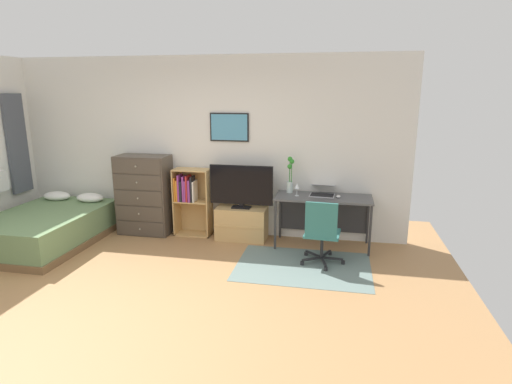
{
  "coord_description": "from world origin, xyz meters",
  "views": [
    {
      "loc": [
        2.01,
        -3.65,
        2.19
      ],
      "look_at": [
        0.98,
        1.5,
        0.91
      ],
      "focal_mm": 29.18,
      "sensor_mm": 36.0,
      "label": 1
    }
  ],
  "objects_px": {
    "laptop": "(323,191)",
    "office_chair": "(322,231)",
    "tv_stand": "(242,223)",
    "television": "(241,187)",
    "dresser": "(145,195)",
    "bed": "(46,228)",
    "computer_mouse": "(338,196)",
    "wine_glass": "(297,187)",
    "bookshelf": "(190,196)",
    "desk": "(323,205)",
    "bamboo_vase": "(290,176)"
  },
  "relations": [
    {
      "from": "television",
      "to": "laptop",
      "type": "distance_m",
      "value": 1.19
    },
    {
      "from": "television",
      "to": "laptop",
      "type": "xyz_separation_m",
      "value": [
        1.19,
        0.06,
        -0.02
      ]
    },
    {
      "from": "laptop",
      "to": "wine_glass",
      "type": "distance_m",
      "value": 0.39
    },
    {
      "from": "television",
      "to": "desk",
      "type": "xyz_separation_m",
      "value": [
        1.2,
        0.02,
        -0.22
      ]
    },
    {
      "from": "bed",
      "to": "computer_mouse",
      "type": "relative_size",
      "value": 18.52
    },
    {
      "from": "bamboo_vase",
      "to": "wine_glass",
      "type": "xyz_separation_m",
      "value": [
        0.12,
        -0.17,
        -0.11
      ]
    },
    {
      "from": "bed",
      "to": "laptop",
      "type": "bearing_deg",
      "value": 11.32
    },
    {
      "from": "desk",
      "to": "bed",
      "type": "bearing_deg",
      "value": -169.11
    },
    {
      "from": "dresser",
      "to": "office_chair",
      "type": "distance_m",
      "value": 2.87
    },
    {
      "from": "office_chair",
      "to": "dresser",
      "type": "bearing_deg",
      "value": 169.3
    },
    {
      "from": "laptop",
      "to": "bamboo_vase",
      "type": "distance_m",
      "value": 0.51
    },
    {
      "from": "bed",
      "to": "computer_mouse",
      "type": "distance_m",
      "value": 4.24
    },
    {
      "from": "laptop",
      "to": "office_chair",
      "type": "bearing_deg",
      "value": -83.77
    },
    {
      "from": "office_chair",
      "to": "bookshelf",
      "type": "bearing_deg",
      "value": 162.83
    },
    {
      "from": "television",
      "to": "dresser",
      "type": "bearing_deg",
      "value": 179.73
    },
    {
      "from": "desk",
      "to": "tv_stand",
      "type": "bearing_deg",
      "value": 179.96
    },
    {
      "from": "dresser",
      "to": "wine_glass",
      "type": "xyz_separation_m",
      "value": [
        2.38,
        -0.09,
        0.26
      ]
    },
    {
      "from": "office_chair",
      "to": "computer_mouse",
      "type": "distance_m",
      "value": 0.75
    },
    {
      "from": "television",
      "to": "bamboo_vase",
      "type": "bearing_deg",
      "value": 7.2
    },
    {
      "from": "laptop",
      "to": "dresser",
      "type": "bearing_deg",
      "value": -175.18
    },
    {
      "from": "office_chair",
      "to": "computer_mouse",
      "type": "height_order",
      "value": "office_chair"
    },
    {
      "from": "bed",
      "to": "laptop",
      "type": "distance_m",
      "value": 4.05
    },
    {
      "from": "bookshelf",
      "to": "computer_mouse",
      "type": "relative_size",
      "value": 9.97
    },
    {
      "from": "dresser",
      "to": "laptop",
      "type": "height_order",
      "value": "dresser"
    },
    {
      "from": "dresser",
      "to": "wine_glass",
      "type": "relative_size",
      "value": 6.83
    },
    {
      "from": "tv_stand",
      "to": "television",
      "type": "xyz_separation_m",
      "value": [
        -0.0,
        -0.02,
        0.57
      ]
    },
    {
      "from": "television",
      "to": "laptop",
      "type": "height_order",
      "value": "television"
    },
    {
      "from": "tv_stand",
      "to": "desk",
      "type": "bearing_deg",
      "value": -0.04
    },
    {
      "from": "computer_mouse",
      "to": "office_chair",
      "type": "bearing_deg",
      "value": -106.02
    },
    {
      "from": "bookshelf",
      "to": "television",
      "type": "relative_size",
      "value": 1.09
    },
    {
      "from": "desk",
      "to": "laptop",
      "type": "bearing_deg",
      "value": 118.29
    },
    {
      "from": "dresser",
      "to": "tv_stand",
      "type": "distance_m",
      "value": 1.59
    },
    {
      "from": "office_chair",
      "to": "laptop",
      "type": "height_order",
      "value": "laptop"
    },
    {
      "from": "tv_stand",
      "to": "computer_mouse",
      "type": "xyz_separation_m",
      "value": [
        1.41,
        -0.09,
        0.51
      ]
    },
    {
      "from": "tv_stand",
      "to": "bookshelf",
      "type": "bearing_deg",
      "value": 176.57
    },
    {
      "from": "dresser",
      "to": "bookshelf",
      "type": "height_order",
      "value": "dresser"
    },
    {
      "from": "desk",
      "to": "wine_glass",
      "type": "distance_m",
      "value": 0.47
    },
    {
      "from": "bed",
      "to": "dresser",
      "type": "height_order",
      "value": "dresser"
    },
    {
      "from": "office_chair",
      "to": "wine_glass",
      "type": "distance_m",
      "value": 0.86
    },
    {
      "from": "dresser",
      "to": "bookshelf",
      "type": "bearing_deg",
      "value": 5.13
    },
    {
      "from": "bed",
      "to": "bamboo_vase",
      "type": "relative_size",
      "value": 3.63
    },
    {
      "from": "tv_stand",
      "to": "laptop",
      "type": "height_order",
      "value": "laptop"
    },
    {
      "from": "bed",
      "to": "bookshelf",
      "type": "relative_size",
      "value": 1.86
    },
    {
      "from": "desk",
      "to": "dresser",
      "type": "bearing_deg",
      "value": -179.7
    },
    {
      "from": "television",
      "to": "computer_mouse",
      "type": "bearing_deg",
      "value": -2.77
    },
    {
      "from": "television",
      "to": "bamboo_vase",
      "type": "height_order",
      "value": "bamboo_vase"
    },
    {
      "from": "dresser",
      "to": "tv_stand",
      "type": "bearing_deg",
      "value": 0.56
    },
    {
      "from": "bed",
      "to": "television",
      "type": "height_order",
      "value": "television"
    },
    {
      "from": "bed",
      "to": "office_chair",
      "type": "relative_size",
      "value": 2.24
    },
    {
      "from": "computer_mouse",
      "to": "bed",
      "type": "bearing_deg",
      "value": -170.84
    }
  ]
}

